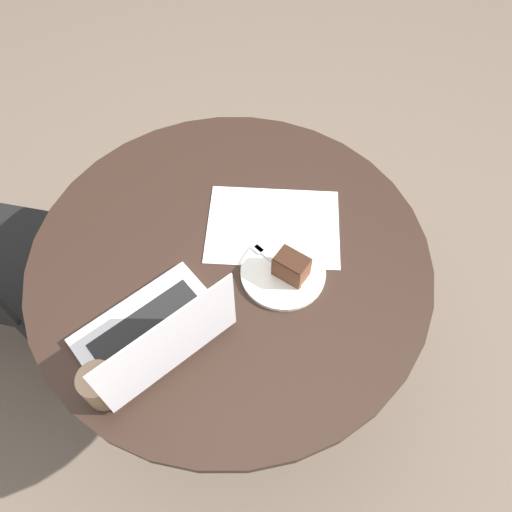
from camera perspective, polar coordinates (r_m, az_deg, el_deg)
ground_plane at (r=1.94m, az=-2.08°, el=-11.30°), size 12.00×12.00×0.00m
dining_table at (r=1.44m, az=-2.75°, el=-3.26°), size 1.06×1.06×0.70m
paper_document at (r=1.36m, az=1.98°, el=3.44°), size 0.44×0.41×0.00m
plate at (r=1.27m, az=3.11°, el=-1.90°), size 0.22×0.22×0.01m
cake_slice at (r=1.24m, az=4.07°, el=-1.21°), size 0.09×0.10×0.07m
fork at (r=1.28m, az=1.99°, el=-0.58°), size 0.07×0.17×0.00m
coffee_glass at (r=1.15m, az=-17.32°, el=-13.98°), size 0.08×0.08×0.10m
laptop at (r=1.17m, az=-11.36°, el=-8.79°), size 0.37×0.28×0.24m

